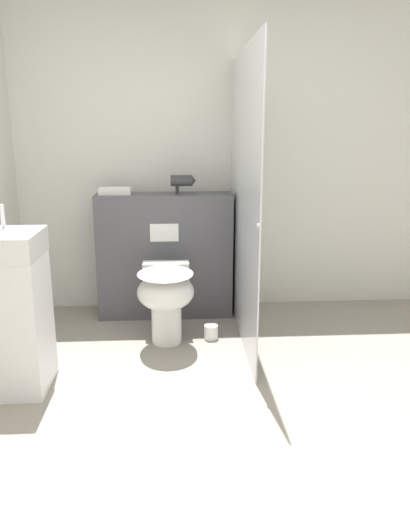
% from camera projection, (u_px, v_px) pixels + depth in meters
% --- Properties ---
extents(ground_plane, '(12.00, 12.00, 0.00)m').
position_uv_depth(ground_plane, '(200.00, 455.00, 2.38)').
color(ground_plane, gray).
extents(wall_back, '(8.00, 0.06, 2.50)m').
position_uv_depth(wall_back, '(187.00, 160.00, 4.13)').
color(wall_back, silver).
rests_on(wall_back, ground_plane).
extents(partition_panel, '(1.08, 0.30, 1.00)m').
position_uv_depth(partition_panel, '(165.00, 256.00, 4.06)').
color(partition_panel, '#4C4C51').
rests_on(partition_panel, ground_plane).
extents(shower_glass, '(0.04, 1.45, 2.03)m').
position_uv_depth(shower_glass, '(243.00, 201.00, 3.48)').
color(shower_glass, silver).
rests_on(shower_glass, ground_plane).
extents(toilet, '(0.40, 0.55, 0.55)m').
position_uv_depth(toilet, '(166.00, 295.00, 3.51)').
color(toilet, white).
rests_on(toilet, ground_plane).
extents(sink_vanity, '(0.45, 0.41, 1.09)m').
position_uv_depth(sink_vanity, '(6.00, 312.00, 2.88)').
color(sink_vanity, white).
rests_on(sink_vanity, ground_plane).
extents(hair_drier, '(0.20, 0.09, 0.15)m').
position_uv_depth(hair_drier, '(183.00, 181.00, 3.89)').
color(hair_drier, '#2D2D33').
rests_on(hair_drier, partition_panel).
extents(folded_towel, '(0.25, 0.14, 0.05)m').
position_uv_depth(folded_towel, '(115.00, 191.00, 3.91)').
color(folded_towel, white).
rests_on(folded_towel, partition_panel).
extents(spare_toilet_roll, '(0.10, 0.10, 0.10)m').
position_uv_depth(spare_toilet_roll, '(211.00, 332.00, 3.67)').
color(spare_toilet_roll, white).
rests_on(spare_toilet_roll, ground_plane).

